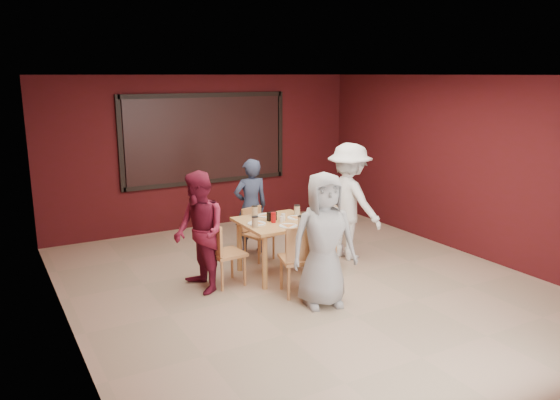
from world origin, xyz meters
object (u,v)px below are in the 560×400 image
dining_table (277,228)px  chair_front (301,256)px  chair_right (322,232)px  diner_front (324,240)px  diner_right (349,202)px  diner_back (251,207)px  diner_left (199,232)px  chair_left (222,250)px  chair_back (256,230)px

dining_table → chair_front: size_ratio=1.06×
chair_right → diner_front: diner_front is taller
chair_right → diner_right: size_ratio=0.53×
diner_back → diner_left: bearing=44.7°
dining_table → chair_front: chair_front is taller
chair_right → diner_left: 1.91m
chair_front → chair_right: same height
chair_right → chair_left: bearing=177.4°
chair_back → diner_right: diner_right is taller
dining_table → chair_back: 0.82m
chair_back → dining_table: bearing=-94.9°
chair_back → chair_left: bearing=-139.4°
dining_table → chair_right: chair_right is taller
diner_front → diner_left: size_ratio=1.05×
diner_right → diner_front: bearing=121.4°
chair_front → diner_right: (1.44, 0.94, 0.36)m
diner_front → diner_left: (-1.16, 1.16, -0.04)m
dining_table → chair_back: (0.07, 0.78, -0.24)m
chair_left → diner_left: 0.44m
diner_right → diner_left: bearing=80.3°
dining_table → diner_right: size_ratio=0.57×
diner_front → chair_left: bearing=139.8°
diner_front → diner_right: 1.87m
diner_front → diner_back: size_ratio=1.10×
diner_back → diner_left: (-1.28, -1.08, 0.04)m
dining_table → diner_right: (1.33, 0.11, 0.20)m
diner_right → dining_table: bearing=82.0°
chair_left → diner_right: bearing=3.0°
chair_back → diner_right: (1.26, -0.67, 0.45)m
chair_right → diner_front: size_ratio=0.57×
dining_table → chair_left: bearing=-179.6°
diner_front → diner_left: diner_front is taller
chair_right → diner_back: 1.30m
chair_right → diner_front: 1.36m
dining_table → diner_left: bearing=-178.8°
diner_left → diner_right: bearing=91.6°
chair_left → diner_back: 1.45m
chair_back → diner_front: diner_front is taller
chair_back → chair_left: 1.21m
dining_table → diner_right: diner_right is taller
dining_table → chair_right: size_ratio=1.06×
chair_front → chair_left: 1.11m
diner_right → chair_left: bearing=80.3°
chair_front → chair_left: chair_front is taller
chair_front → chair_back: chair_front is taller
chair_front → diner_back: diner_back is taller
chair_back → diner_left: diner_left is taller
chair_back → diner_right: size_ratio=0.45×
chair_back → diner_left: (-1.24, -0.81, 0.35)m
chair_left → diner_front: (0.84, -1.18, 0.33)m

